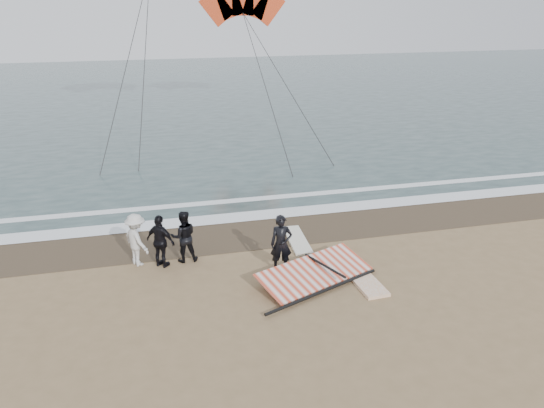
{
  "coord_description": "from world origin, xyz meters",
  "views": [
    {
      "loc": [
        -3.67,
        -11.92,
        7.65
      ],
      "look_at": [
        0.02,
        3.0,
        1.6
      ],
      "focal_mm": 35.0,
      "sensor_mm": 36.0,
      "label": 1
    }
  ],
  "objects_px": {
    "board_white": "(360,276)",
    "sail_rig": "(311,273)",
    "man_main": "(281,244)",
    "board_cream": "(297,240)"
  },
  "relations": [
    {
      "from": "man_main",
      "to": "board_white",
      "type": "bearing_deg",
      "value": -14.08
    },
    {
      "from": "board_cream",
      "to": "sail_rig",
      "type": "bearing_deg",
      "value": -94.04
    },
    {
      "from": "board_white",
      "to": "board_cream",
      "type": "distance_m",
      "value": 3.0
    },
    {
      "from": "man_main",
      "to": "board_white",
      "type": "xyz_separation_m",
      "value": [
        2.13,
        -0.98,
        -0.83
      ]
    },
    {
      "from": "man_main",
      "to": "board_white",
      "type": "relative_size",
      "value": 0.73
    },
    {
      "from": "board_white",
      "to": "sail_rig",
      "type": "xyz_separation_m",
      "value": [
        -1.42,
        0.28,
        0.14
      ]
    },
    {
      "from": "man_main",
      "to": "board_cream",
      "type": "height_order",
      "value": "man_main"
    },
    {
      "from": "sail_rig",
      "to": "board_cream",
      "type": "bearing_deg",
      "value": 82.54
    },
    {
      "from": "board_white",
      "to": "sail_rig",
      "type": "distance_m",
      "value": 1.45
    },
    {
      "from": "sail_rig",
      "to": "board_white",
      "type": "bearing_deg",
      "value": -11.31
    }
  ]
}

